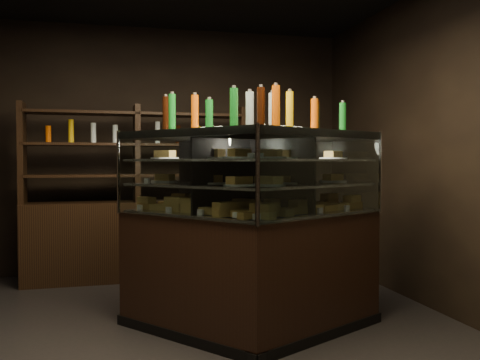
% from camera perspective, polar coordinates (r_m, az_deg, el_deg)
% --- Properties ---
extents(ground, '(5.00, 5.00, 0.00)m').
position_cam_1_polar(ground, '(4.41, -8.52, -15.98)').
color(ground, black).
rests_on(ground, ground).
extents(room_shell, '(5.02, 5.02, 3.01)m').
position_cam_1_polar(room_shell, '(4.24, -8.66, 9.87)').
color(room_shell, black).
rests_on(room_shell, ground).
extents(display_case, '(2.18, 1.62, 1.61)m').
position_cam_1_polar(display_case, '(4.32, 1.24, -9.04)').
color(display_case, black).
rests_on(display_case, ground).
extents(food_display, '(1.74, 1.15, 0.49)m').
position_cam_1_polar(food_display, '(4.23, 1.25, -0.59)').
color(food_display, gold).
rests_on(food_display, display_case).
extents(bottles_top, '(1.56, 1.01, 0.30)m').
position_cam_1_polar(bottles_top, '(4.25, 1.25, 7.19)').
color(bottles_top, '#D8590A').
rests_on(bottles_top, display_case).
extents(potted_conifer, '(0.33, 0.33, 0.71)m').
position_cam_1_polar(potted_conifer, '(5.82, -0.30, -7.44)').
color(potted_conifer, black).
rests_on(potted_conifer, ground).
extents(back_shelving, '(2.53, 0.52, 2.00)m').
position_cam_1_polar(back_shelving, '(6.28, -10.90, -4.93)').
color(back_shelving, black).
rests_on(back_shelving, ground).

